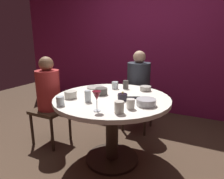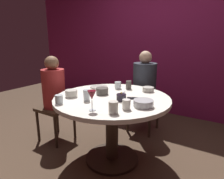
# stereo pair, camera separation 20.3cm
# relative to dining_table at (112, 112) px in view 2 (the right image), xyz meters

# --- Properties ---
(ground_plane) EXTENTS (8.00, 8.00, 0.00)m
(ground_plane) POSITION_rel_dining_table_xyz_m (0.00, 0.00, -0.58)
(ground_plane) COLOR #4C3828
(back_wall) EXTENTS (6.00, 0.10, 2.60)m
(back_wall) POSITION_rel_dining_table_xyz_m (0.00, 1.82, 0.72)
(back_wall) COLOR maroon
(back_wall) RESTS_ON ground
(dining_table) EXTENTS (1.23, 1.23, 0.75)m
(dining_table) POSITION_rel_dining_table_xyz_m (0.00, 0.00, 0.00)
(dining_table) COLOR silver
(dining_table) RESTS_ON ground
(seated_diner_left) EXTENTS (0.40, 0.40, 1.14)m
(seated_diner_left) POSITION_rel_dining_table_xyz_m (-0.90, 0.00, 0.12)
(seated_diner_left) COLOR #3F2D1E
(seated_diner_left) RESTS_ON ground
(seated_diner_back) EXTENTS (0.40, 0.40, 1.19)m
(seated_diner_back) POSITION_rel_dining_table_xyz_m (0.00, 0.88, 0.15)
(seated_diner_back) COLOR #3F2D1E
(seated_diner_back) RESTS_ON ground
(candle_holder) EXTENTS (0.10, 0.10, 0.09)m
(candle_holder) POSITION_rel_dining_table_xyz_m (0.15, -0.06, 0.21)
(candle_holder) COLOR black
(candle_holder) RESTS_ON dining_table
(wine_glass) EXTENTS (0.08, 0.08, 0.18)m
(wine_glass) POSITION_rel_dining_table_xyz_m (0.07, -0.43, 0.30)
(wine_glass) COLOR silver
(wine_glass) RESTS_ON dining_table
(dinner_plate) EXTENTS (0.22, 0.22, 0.01)m
(dinner_plate) POSITION_rel_dining_table_xyz_m (-0.36, 0.26, 0.18)
(dinner_plate) COLOR #B2ADA3
(dinner_plate) RESTS_ON dining_table
(cell_phone) EXTENTS (0.16, 0.13, 0.01)m
(cell_phone) POSITION_rel_dining_table_xyz_m (0.23, 0.06, 0.18)
(cell_phone) COLOR black
(cell_phone) RESTS_ON dining_table
(bowl_serving_large) EXTENTS (0.18, 0.18, 0.06)m
(bowl_serving_large) POSITION_rel_dining_table_xyz_m (0.40, -0.11, 0.20)
(bowl_serving_large) COLOR #B7B7BC
(bowl_serving_large) RESTS_ON dining_table
(bowl_salad_center) EXTENTS (0.13, 0.13, 0.07)m
(bowl_salad_center) POSITION_rel_dining_table_xyz_m (-0.14, 0.03, 0.21)
(bowl_salad_center) COLOR #4C4742
(bowl_salad_center) RESTS_ON dining_table
(bowl_small_white) EXTENTS (0.13, 0.13, 0.05)m
(bowl_small_white) POSITION_rel_dining_table_xyz_m (0.25, 0.40, 0.20)
(bowl_small_white) COLOR #B2ADA3
(bowl_small_white) RESTS_ON dining_table
(bowl_sauce_side) EXTENTS (0.13, 0.13, 0.07)m
(bowl_sauce_side) POSITION_rel_dining_table_xyz_m (-0.37, -0.23, 0.21)
(bowl_sauce_side) COLOR beige
(bowl_sauce_side) RESTS_ON dining_table
(cup_near_candle) EXTENTS (0.08, 0.08, 0.09)m
(cup_near_candle) POSITION_rel_dining_table_xyz_m (-0.12, 0.33, 0.22)
(cup_near_candle) COLOR silver
(cup_near_candle) RESTS_ON dining_table
(cup_by_left_diner) EXTENTS (0.06, 0.06, 0.11)m
(cup_by_left_diner) POSITION_rel_dining_table_xyz_m (-0.14, -0.25, 0.23)
(cup_by_left_diner) COLOR silver
(cup_by_left_diner) RESTS_ON dining_table
(cup_by_right_diner) EXTENTS (0.07, 0.07, 0.10)m
(cup_by_right_diner) POSITION_rel_dining_table_xyz_m (-0.00, 0.38, 0.22)
(cup_by_right_diner) COLOR #4C4742
(cup_by_right_diner) RESTS_ON dining_table
(cup_center_front) EXTENTS (0.07, 0.07, 0.09)m
(cup_center_front) POSITION_rel_dining_table_xyz_m (0.30, -0.25, 0.22)
(cup_center_front) COLOR silver
(cup_center_front) RESTS_ON dining_table
(cup_far_edge) EXTENTS (0.08, 0.08, 0.10)m
(cup_far_edge) POSITION_rel_dining_table_xyz_m (0.26, -0.39, 0.22)
(cup_far_edge) COLOR beige
(cup_far_edge) RESTS_ON dining_table
(cup_beside_wine) EXTENTS (0.07, 0.07, 0.09)m
(cup_beside_wine) POSITION_rel_dining_table_xyz_m (-0.31, -0.46, 0.22)
(cup_beside_wine) COLOR silver
(cup_beside_wine) RESTS_ON dining_table
(fork_near_plate) EXTENTS (0.08, 0.17, 0.01)m
(fork_near_plate) POSITION_rel_dining_table_xyz_m (0.16, -0.25, 0.18)
(fork_near_plate) COLOR #B7B7BC
(fork_near_plate) RESTS_ON dining_table
(knife_near_plate) EXTENTS (0.03, 0.18, 0.01)m
(knife_near_plate) POSITION_rel_dining_table_xyz_m (0.03, 0.15, 0.18)
(knife_near_plate) COLOR #B7B7BC
(knife_near_plate) RESTS_ON dining_table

